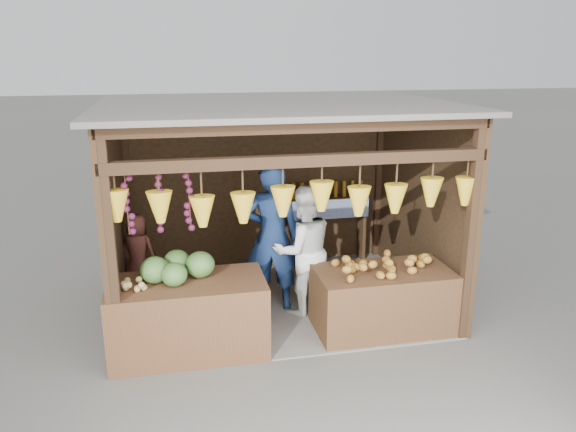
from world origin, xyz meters
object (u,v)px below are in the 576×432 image
(woman_standing, at_px, (303,250))
(counter_right, at_px, (382,300))
(vendor_seated, at_px, (138,252))
(counter_left, at_px, (188,317))
(man_standing, at_px, (272,237))

(woman_standing, bearing_deg, counter_right, 132.43)
(woman_standing, distance_m, vendor_seated, 2.13)
(counter_right, relative_size, vendor_seated, 1.60)
(counter_left, distance_m, counter_right, 2.30)
(counter_right, relative_size, woman_standing, 0.95)
(counter_left, xyz_separation_m, man_standing, (1.12, 0.92, 0.56))
(man_standing, bearing_deg, counter_right, 163.26)
(counter_left, height_order, woman_standing, woman_standing)
(counter_right, xyz_separation_m, man_standing, (-1.17, 0.88, 0.60))
(counter_left, bearing_deg, woman_standing, 25.97)
(counter_left, height_order, man_standing, man_standing)
(counter_right, bearing_deg, counter_left, -178.88)
(counter_right, bearing_deg, vendor_seated, 157.11)
(counter_left, bearing_deg, vendor_seated, 114.48)
(counter_right, xyz_separation_m, woman_standing, (-0.81, 0.68, 0.46))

